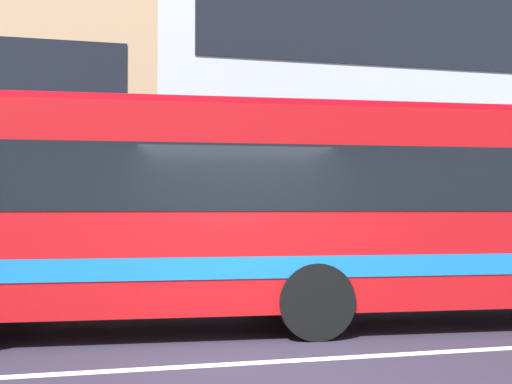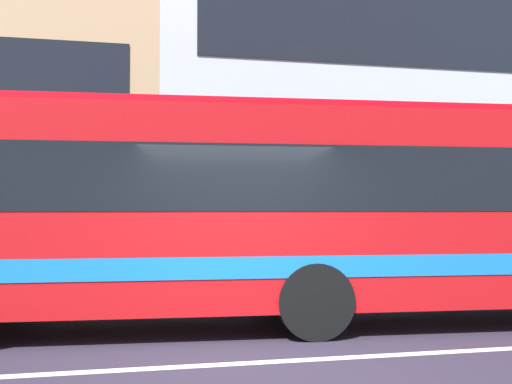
{
  "view_description": "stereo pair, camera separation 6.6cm",
  "coord_description": "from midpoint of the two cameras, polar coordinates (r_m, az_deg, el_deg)",
  "views": [
    {
      "loc": [
        -1.49,
        -6.6,
        1.7
      ],
      "look_at": [
        0.5,
        2.09,
        1.95
      ],
      "focal_mm": 42.8,
      "sensor_mm": 36.0,
      "label": 1
    },
    {
      "loc": [
        -1.42,
        -6.61,
        1.7
      ],
      "look_at": [
        0.5,
        2.09,
        1.95
      ],
      "focal_mm": 42.8,
      "sensor_mm": 36.0,
      "label": 2
    }
  ],
  "objects": [
    {
      "name": "ground_plane",
      "position": [
        6.97,
        -0.45,
        -15.7
      ],
      "size": [
        160.0,
        160.0,
        0.0
      ],
      "primitive_type": "plane",
      "color": "#2B2534"
    },
    {
      "name": "lane_centre_line",
      "position": [
        6.97,
        -0.45,
        -15.67
      ],
      "size": [
        60.0,
        0.16,
        0.01
      ],
      "primitive_type": "cube",
      "color": "silver",
      "rests_on": "ground_plane"
    },
    {
      "name": "transit_bus",
      "position": [
        9.32,
        8.22,
        -1.28
      ],
      "size": [
        12.55,
        3.4,
        3.16
      ],
      "color": "red",
      "rests_on": "ground_plane"
    },
    {
      "name": "apartment_block_right",
      "position": [
        26.73,
        18.56,
        8.19
      ],
      "size": [
        25.49,
        11.63,
        12.38
      ],
      "color": "silver",
      "rests_on": "ground_plane"
    }
  ]
}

